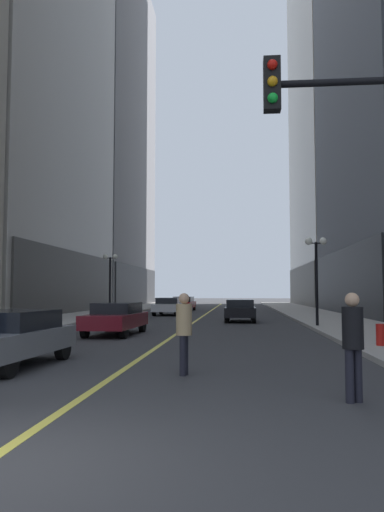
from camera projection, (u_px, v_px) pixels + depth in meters
The scene contains 16 objects.
ground_plane at pixel (206, 314), 39.75m from camera, with size 200.00×200.00×0.00m, color #38383A.
sidewalk_left at pixel (103, 313), 40.52m from camera, with size 4.50×78.00×0.15m, color #ADA8A0.
sidewalk_right at pixel (312, 314), 39.00m from camera, with size 4.50×78.00×0.15m, color #ADA8A0.
lane_centre_stripe at pixel (206, 314), 39.75m from camera, with size 0.16×70.00×0.01m, color #E5D64C.
building_left_far at pixel (92, 133), 67.79m from camera, with size 13.10×26.00×46.48m.
building_right_far at pixel (353, 45), 65.35m from camera, with size 14.41×26.00×67.57m.
car_grey at pixel (6, 336), 11.94m from camera, with size 2.12×4.23×1.32m.
car_maroon at pixel (116, 317), 20.88m from camera, with size 1.91×4.60×1.32m.
car_black at pixel (240, 310), 29.89m from camera, with size 1.80×4.19×1.32m.
car_white at pixel (168, 306), 38.51m from camera, with size 1.90×4.70×1.32m.
car_red at pixel (183, 303), 47.16m from camera, with size 2.04×4.69×1.32m.
pedestrian_in_tan_trench at pixel (184, 327), 10.78m from camera, with size 0.40×0.40×1.74m.
pedestrian_in_black_coat at pixel (353, 338), 8.13m from camera, with size 0.45×0.45×1.76m.
street_lamp_left_far at pixel (110, 271), 35.46m from camera, with size 1.06×0.36×4.43m.
street_lamp_right_mid at pixel (316, 261), 24.58m from camera, with size 1.06×0.36×4.43m.
fire_hydrant_right at pixel (381, 337), 15.22m from camera, with size 0.28×0.28×0.80m, color red.
Camera 1 is at (2.63, -4.91, 1.77)m, focal length 35.37 mm.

